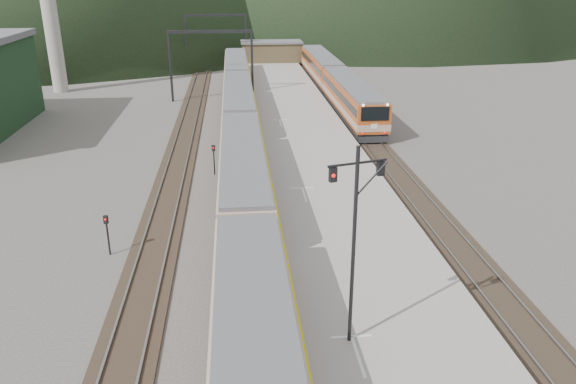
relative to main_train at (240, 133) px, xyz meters
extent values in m
cube|color=black|center=(0.00, 6.69, -1.93)|extent=(2.60, 200.00, 0.12)
cube|color=slate|center=(-0.72, 6.69, -1.83)|extent=(0.10, 200.00, 0.14)
cube|color=slate|center=(0.72, 6.69, -1.83)|extent=(0.10, 200.00, 0.14)
cube|color=black|center=(-5.00, 6.69, -1.93)|extent=(2.60, 200.00, 0.12)
cube|color=slate|center=(-5.72, 6.69, -1.83)|extent=(0.10, 200.00, 0.14)
cube|color=slate|center=(-4.28, 6.69, -1.83)|extent=(0.10, 200.00, 0.14)
cube|color=black|center=(11.50, 6.69, -1.93)|extent=(2.60, 200.00, 0.12)
cube|color=slate|center=(10.78, 6.69, -1.83)|extent=(0.10, 200.00, 0.14)
cube|color=slate|center=(12.22, 6.69, -1.83)|extent=(0.10, 200.00, 0.14)
cube|color=gray|center=(5.60, 4.69, -1.49)|extent=(8.00, 100.00, 1.00)
cube|color=black|center=(-7.50, 21.69, 2.01)|extent=(0.25, 0.25, 8.00)
cube|color=black|center=(1.80, 21.69, 2.01)|extent=(0.25, 0.25, 8.00)
cube|color=black|center=(-2.85, 21.69, 5.81)|extent=(9.30, 0.22, 0.35)
cube|color=black|center=(-7.50, 46.69, 2.01)|extent=(0.25, 0.25, 8.00)
cube|color=black|center=(1.80, 46.69, 2.01)|extent=(0.25, 0.25, 8.00)
cube|color=black|center=(-2.85, 46.69, 5.81)|extent=(9.30, 0.22, 0.35)
cube|color=#4C402A|center=(5.60, 44.69, 0.41)|extent=(9.00, 4.00, 2.80)
cube|color=slate|center=(5.60, 44.69, 1.96)|extent=(9.40, 4.40, 0.30)
cube|color=tan|center=(0.00, -9.94, 0.00)|extent=(2.88, 19.39, 3.52)
cube|color=tan|center=(0.00, 9.94, 0.00)|extent=(2.88, 19.39, 3.52)
cube|color=tan|center=(0.00, 29.83, 0.00)|extent=(2.88, 19.39, 3.52)
cube|color=#A44519|center=(11.50, 11.92, 0.04)|extent=(2.95, 19.83, 3.60)
cube|color=#A44519|center=(11.50, 32.25, 0.04)|extent=(2.95, 19.83, 3.60)
cylinder|color=black|center=(3.67, -26.31, 2.88)|extent=(0.14, 0.14, 7.75)
cube|color=black|center=(3.67, -26.31, 6.16)|extent=(2.14, 0.64, 0.07)
cube|color=black|center=(2.80, -26.55, 5.86)|extent=(0.29, 0.24, 0.50)
cube|color=black|center=(4.54, -26.08, 5.86)|extent=(0.29, 0.24, 0.50)
cylinder|color=black|center=(-2.04, -4.13, -0.99)|extent=(0.10, 0.10, 2.00)
cube|color=black|center=(-2.04, -4.13, 0.06)|extent=(0.26, 0.23, 0.45)
cylinder|color=black|center=(-7.30, -16.37, -0.99)|extent=(0.10, 0.10, 2.00)
cube|color=black|center=(-7.30, -16.37, 0.06)|extent=(0.25, 0.20, 0.45)
camera|label=1|loc=(-0.38, -43.88, 12.17)|focal=35.00mm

